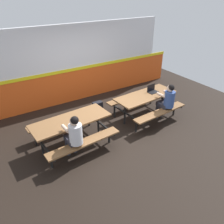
{
  "coord_description": "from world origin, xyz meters",
  "views": [
    {
      "loc": [
        -2.86,
        -4.53,
        3.59
      ],
      "look_at": [
        0.0,
        -0.01,
        0.55
      ],
      "focal_mm": 35.58,
      "sensor_mm": 36.0,
      "label": 1
    }
  ],
  "objects_px": {
    "picnic_table_right": "(145,100)",
    "picnic_table_left": "(71,125)",
    "laptop_dark": "(152,90)",
    "backpack_dark": "(98,108)",
    "student_further": "(167,100)",
    "student_nearer": "(74,134)"
  },
  "relations": [
    {
      "from": "picnic_table_left",
      "to": "laptop_dark",
      "type": "bearing_deg",
      "value": 3.61
    },
    {
      "from": "laptop_dark",
      "to": "backpack_dark",
      "type": "bearing_deg",
      "value": 151.33
    },
    {
      "from": "picnic_table_right",
      "to": "backpack_dark",
      "type": "distance_m",
      "value": 1.52
    },
    {
      "from": "laptop_dark",
      "to": "picnic_table_right",
      "type": "bearing_deg",
      "value": -169.38
    },
    {
      "from": "laptop_dark",
      "to": "backpack_dark",
      "type": "distance_m",
      "value": 1.81
    },
    {
      "from": "backpack_dark",
      "to": "laptop_dark",
      "type": "bearing_deg",
      "value": -28.67
    },
    {
      "from": "student_nearer",
      "to": "backpack_dark",
      "type": "xyz_separation_m",
      "value": [
        1.45,
        1.57,
        -0.49
      ]
    },
    {
      "from": "picnic_table_right",
      "to": "student_nearer",
      "type": "bearing_deg",
      "value": -165.44
    },
    {
      "from": "student_nearer",
      "to": "laptop_dark",
      "type": "height_order",
      "value": "student_nearer"
    },
    {
      "from": "student_further",
      "to": "laptop_dark",
      "type": "xyz_separation_m",
      "value": [
        -0.05,
        0.59,
        0.08
      ]
    },
    {
      "from": "picnic_table_left",
      "to": "student_further",
      "type": "xyz_separation_m",
      "value": [
        2.85,
        -0.42,
        0.13
      ]
    },
    {
      "from": "picnic_table_right",
      "to": "student_nearer",
      "type": "relative_size",
      "value": 1.65
    },
    {
      "from": "picnic_table_right",
      "to": "laptop_dark",
      "type": "distance_m",
      "value": 0.38
    },
    {
      "from": "picnic_table_left",
      "to": "student_further",
      "type": "relative_size",
      "value": 1.65
    },
    {
      "from": "student_further",
      "to": "picnic_table_right",
      "type": "bearing_deg",
      "value": 124.15
    },
    {
      "from": "picnic_table_left",
      "to": "student_further",
      "type": "bearing_deg",
      "value": -8.3
    },
    {
      "from": "picnic_table_right",
      "to": "picnic_table_left",
      "type": "bearing_deg",
      "value": -177.28
    },
    {
      "from": "student_nearer",
      "to": "student_further",
      "type": "height_order",
      "value": "same"
    },
    {
      "from": "picnic_table_left",
      "to": "laptop_dark",
      "type": "relative_size",
      "value": 5.98
    },
    {
      "from": "student_further",
      "to": "backpack_dark",
      "type": "xyz_separation_m",
      "value": [
        -1.55,
        1.41,
        -0.49
      ]
    },
    {
      "from": "backpack_dark",
      "to": "picnic_table_left",
      "type": "bearing_deg",
      "value": -142.33
    },
    {
      "from": "student_nearer",
      "to": "backpack_dark",
      "type": "height_order",
      "value": "student_nearer"
    }
  ]
}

